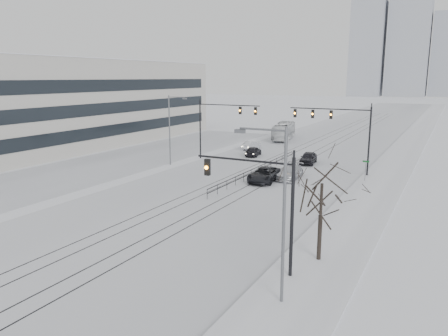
# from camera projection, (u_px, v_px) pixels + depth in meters

# --- Properties ---
(ground) EXTENTS (500.00, 500.00, 0.00)m
(ground) POSITION_uv_depth(u_px,v_px,m) (53.00, 274.00, 25.41)
(ground) COLOR white
(ground) RESTS_ON ground
(road) EXTENTS (22.00, 260.00, 0.02)m
(road) POSITION_uv_depth(u_px,v_px,m) (326.00, 142.00, 77.34)
(road) COLOR silver
(road) RESTS_ON ground
(sidewalk_east) EXTENTS (5.00, 260.00, 0.16)m
(sidewalk_east) POSITION_uv_depth(u_px,v_px,m) (408.00, 147.00, 71.15)
(sidewalk_east) COLOR white
(sidewalk_east) RESTS_ON ground
(curb) EXTENTS (0.10, 260.00, 0.12)m
(curb) POSITION_uv_depth(u_px,v_px,m) (392.00, 146.00, 72.27)
(curb) COLOR gray
(curb) RESTS_ON ground
(parking_strip) EXTENTS (14.00, 60.00, 0.03)m
(parking_strip) POSITION_uv_depth(u_px,v_px,m) (148.00, 154.00, 64.85)
(parking_strip) COLOR silver
(parking_strip) RESTS_ON ground
(tram_rails) EXTENTS (5.30, 180.00, 0.01)m
(tram_rails) POSITION_uv_depth(u_px,v_px,m) (287.00, 160.00, 60.03)
(tram_rails) COLOR black
(tram_rails) RESTS_ON ground
(office_building) EXTENTS (20.20, 62.20, 14.11)m
(office_building) POSITION_uv_depth(u_px,v_px,m) (59.00, 103.00, 71.64)
(office_building) COLOR #B1AEA7
(office_building) RESTS_ON ground
(skyline) EXTENTS (96.00, 48.00, 72.00)m
(skyline) POSITION_uv_depth(u_px,v_px,m) (434.00, 43.00, 253.67)
(skyline) COLOR #969AA5
(skyline) RESTS_ON ground
(traffic_mast_near) EXTENTS (6.10, 0.37, 7.00)m
(traffic_mast_near) POSITION_uv_depth(u_px,v_px,m) (265.00, 197.00, 24.73)
(traffic_mast_near) COLOR black
(traffic_mast_near) RESTS_ON ground
(traffic_mast_ne) EXTENTS (9.60, 0.37, 8.00)m
(traffic_mast_ne) POSITION_uv_depth(u_px,v_px,m) (340.00, 125.00, 50.79)
(traffic_mast_ne) COLOR black
(traffic_mast_ne) RESTS_ON ground
(traffic_mast_nw) EXTENTS (9.10, 0.37, 8.00)m
(traffic_mast_nw) POSITION_uv_depth(u_px,v_px,m) (219.00, 120.00, 59.33)
(traffic_mast_nw) COLOR black
(traffic_mast_nw) RESTS_ON ground
(street_light_east) EXTENTS (2.73, 0.25, 9.00)m
(street_light_east) POSITION_uv_depth(u_px,v_px,m) (278.00, 204.00, 21.13)
(street_light_east) COLOR #595B60
(street_light_east) RESTS_ON ground
(street_light_west) EXTENTS (2.73, 0.25, 9.00)m
(street_light_west) POSITION_uv_depth(u_px,v_px,m) (171.00, 125.00, 55.90)
(street_light_west) COLOR #595B60
(street_light_west) RESTS_ON ground
(bare_tree) EXTENTS (4.40, 4.40, 6.10)m
(bare_tree) POSITION_uv_depth(u_px,v_px,m) (322.00, 192.00, 26.25)
(bare_tree) COLOR black
(bare_tree) RESTS_ON ground
(median_fence) EXTENTS (0.06, 24.00, 1.00)m
(median_fence) POSITION_uv_depth(u_px,v_px,m) (258.00, 170.00, 51.27)
(median_fence) COLOR black
(median_fence) RESTS_ON ground
(street_sign) EXTENTS (0.70, 0.06, 2.40)m
(street_sign) POSITION_uv_depth(u_px,v_px,m) (366.00, 168.00, 47.38)
(street_sign) COLOR #595B60
(street_sign) RESTS_ON ground
(sedan_sb_inner) EXTENTS (2.35, 4.40, 1.42)m
(sedan_sb_inner) POSITION_uv_depth(u_px,v_px,m) (253.00, 151.00, 63.30)
(sedan_sb_inner) COLOR black
(sedan_sb_inner) RESTS_ON ground
(sedan_sb_outer) EXTENTS (1.74, 4.16, 1.34)m
(sedan_sb_outer) POSITION_uv_depth(u_px,v_px,m) (251.00, 145.00, 69.06)
(sedan_sb_outer) COLOR silver
(sedan_sb_outer) RESTS_ON ground
(sedan_nb_front) EXTENTS (3.01, 5.79, 1.56)m
(sedan_nb_front) POSITION_uv_depth(u_px,v_px,m) (264.00, 175.00, 47.75)
(sedan_nb_front) COLOR black
(sedan_nb_front) RESTS_ON ground
(sedan_nb_right) EXTENTS (2.46, 5.39, 1.53)m
(sedan_nb_right) POSITION_uv_depth(u_px,v_px,m) (290.00, 172.00, 49.09)
(sedan_nb_right) COLOR silver
(sedan_nb_right) RESTS_ON ground
(sedan_nb_far) EXTENTS (2.39, 4.77, 1.56)m
(sedan_nb_far) POSITION_uv_depth(u_px,v_px,m) (308.00, 158.00, 57.63)
(sedan_nb_far) COLOR black
(sedan_nb_far) RESTS_ON ground
(box_truck) EXTENTS (4.58, 11.35, 3.08)m
(box_truck) POSITION_uv_depth(u_px,v_px,m) (284.00, 131.00, 79.93)
(box_truck) COLOR silver
(box_truck) RESTS_ON ground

